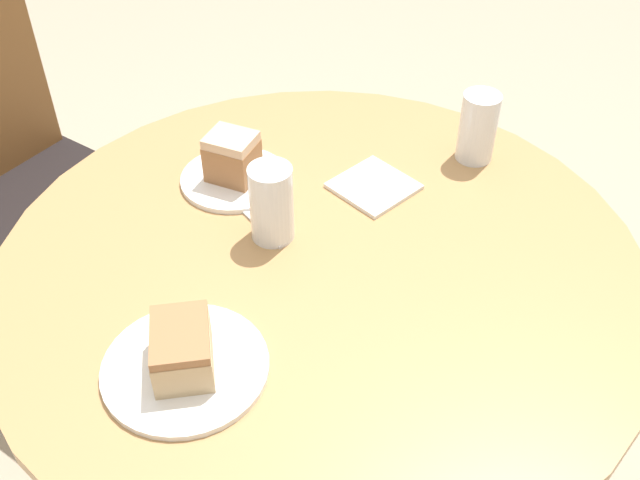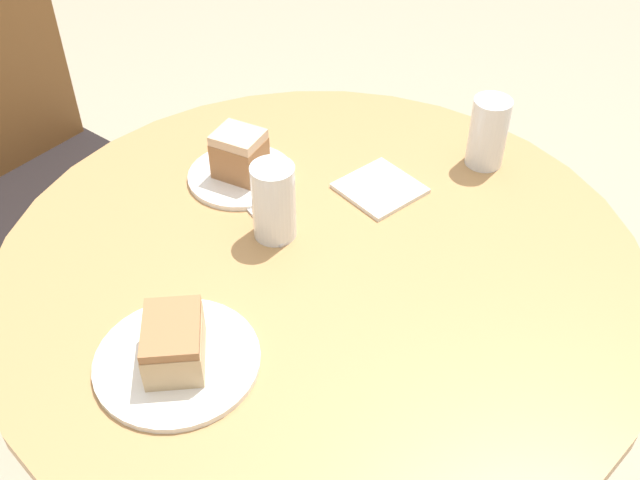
% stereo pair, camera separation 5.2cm
% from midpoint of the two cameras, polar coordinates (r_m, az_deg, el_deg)
% --- Properties ---
extents(table, '(1.07, 1.07, 0.77)m').
position_cam_midpoint_polar(table, '(1.36, 1.11, -7.08)').
color(table, tan).
rests_on(table, ground_plane).
extents(chair, '(0.46, 0.49, 0.88)m').
position_cam_midpoint_polar(chair, '(1.99, -19.01, 4.22)').
color(chair, brown).
rests_on(chair, ground_plane).
extents(plate_near, '(0.20, 0.20, 0.01)m').
position_cam_midpoint_polar(plate_near, '(1.40, -4.94, 4.88)').
color(plate_near, white).
rests_on(plate_near, table).
extents(plate_far, '(0.24, 0.24, 0.01)m').
position_cam_midpoint_polar(plate_far, '(1.09, -9.46, -9.10)').
color(plate_far, white).
rests_on(plate_far, table).
extents(cake_slice_near, '(0.09, 0.10, 0.09)m').
position_cam_midpoint_polar(cake_slice_near, '(1.37, -5.06, 6.53)').
color(cake_slice_near, '#9E6B42').
rests_on(cake_slice_near, plate_near).
extents(cake_slice_far, '(0.13, 0.13, 0.07)m').
position_cam_midpoint_polar(cake_slice_far, '(1.06, -9.70, -7.72)').
color(cake_slice_far, tan).
rests_on(cake_slice_far, plate_far).
extents(glass_lemonade, '(0.07, 0.07, 0.14)m').
position_cam_midpoint_polar(glass_lemonade, '(1.23, -2.25, 2.75)').
color(glass_lemonade, silver).
rests_on(glass_lemonade, table).
extents(glass_water, '(0.07, 0.07, 0.14)m').
position_cam_midpoint_polar(glass_water, '(1.44, 13.67, 7.72)').
color(glass_water, silver).
rests_on(glass_water, table).
extents(napkin_stack, '(0.15, 0.15, 0.01)m').
position_cam_midpoint_polar(napkin_stack, '(1.37, 5.67, 3.93)').
color(napkin_stack, silver).
rests_on(napkin_stack, table).
extents(fork, '(0.07, 0.17, 0.00)m').
position_cam_midpoint_polar(fork, '(1.30, -3.48, 1.71)').
color(fork, silver).
rests_on(fork, table).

